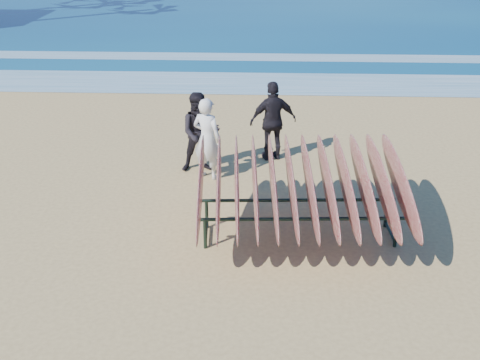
{
  "coord_description": "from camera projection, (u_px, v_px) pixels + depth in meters",
  "views": [
    {
      "loc": [
        0.38,
        -7.76,
        4.83
      ],
      "look_at": [
        0.0,
        0.8,
        0.95
      ],
      "focal_mm": 45.0,
      "sensor_mm": 36.0,
      "label": 1
    }
  ],
  "objects": [
    {
      "name": "person_dark_b",
      "position": [
        273.0,
        121.0,
        12.37
      ],
      "size": [
        1.05,
        0.64,
        1.66
      ],
      "primitive_type": "imported",
      "rotation": [
        0.0,
        0.0,
        3.39
      ],
      "color": "black",
      "rests_on": "ground"
    },
    {
      "name": "person_dark_a",
      "position": [
        200.0,
        132.0,
        11.83
      ],
      "size": [
        0.88,
        0.74,
        1.61
      ],
      "primitive_type": "imported",
      "rotation": [
        0.0,
        0.0,
        0.19
      ],
      "color": "black",
      "rests_on": "ground"
    },
    {
      "name": "person_white",
      "position": [
        207.0,
        139.0,
        11.5
      ],
      "size": [
        0.7,
        0.6,
        1.61
      ],
      "primitive_type": "imported",
      "rotation": [
        0.0,
        0.0,
        2.7
      ],
      "color": "silver",
      "rests_on": "ground"
    },
    {
      "name": "foam_near",
      "position": [
        253.0,
        83.0,
        18.17
      ],
      "size": [
        160.0,
        160.0,
        0.0
      ],
      "primitive_type": "plane",
      "color": "white",
      "rests_on": "ground"
    },
    {
      "name": "surfboard_rack",
      "position": [
        300.0,
        185.0,
        9.3
      ],
      "size": [
        3.33,
        3.0,
        1.51
      ],
      "rotation": [
        0.0,
        0.0,
        0.06
      ],
      "color": "black",
      "rests_on": "ground"
    },
    {
      "name": "foam_far",
      "position": [
        256.0,
        57.0,
        21.35
      ],
      "size": [
        160.0,
        160.0,
        0.0
      ],
      "primitive_type": "plane",
      "color": "white",
      "rests_on": "ground"
    },
    {
      "name": "ground",
      "position": [
        238.0,
        259.0,
        9.07
      ],
      "size": [
        120.0,
        120.0,
        0.0
      ],
      "primitive_type": "plane",
      "color": "tan",
      "rests_on": "ground"
    }
  ]
}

